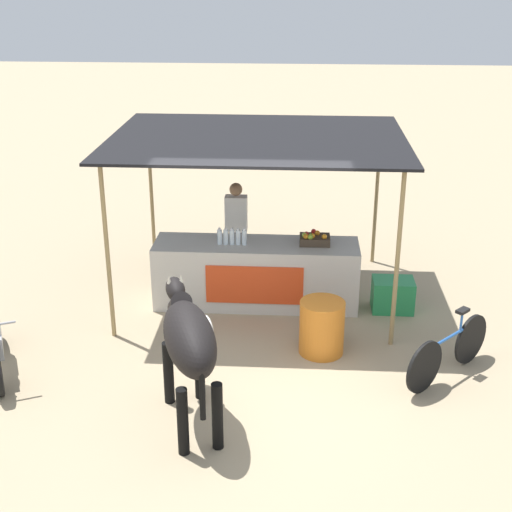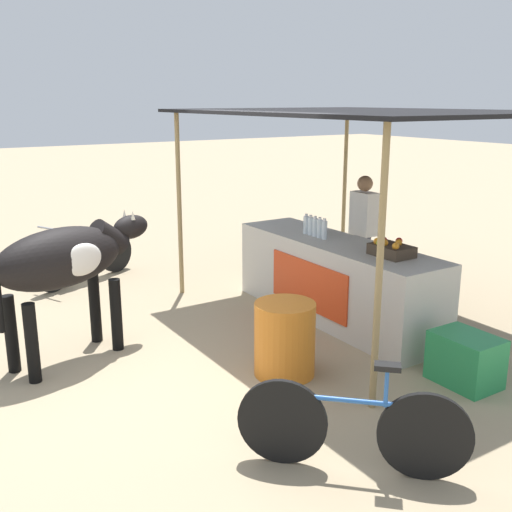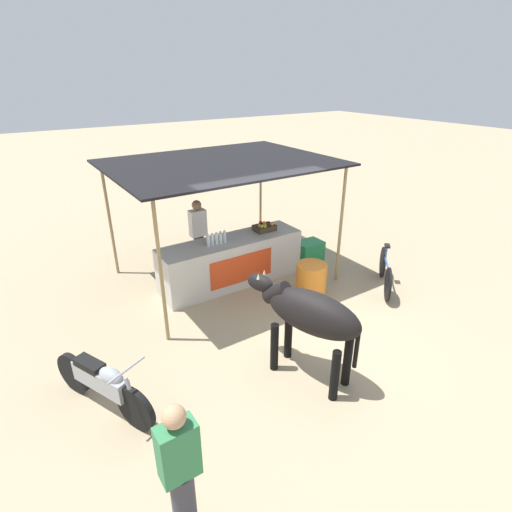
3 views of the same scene
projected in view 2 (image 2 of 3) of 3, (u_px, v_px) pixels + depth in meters
The scene contains 11 objects.
ground_plane at pixel (169, 358), 6.19m from camera, with size 60.00×60.00×0.00m, color tan.
stall_counter at pixel (335, 280), 7.21m from camera, with size 3.00×0.82×0.96m.
stall_awning at pixel (361, 119), 6.89m from camera, with size 4.20×3.20×2.47m.
water_bottle_row at pixel (315, 227), 7.32m from camera, with size 0.43×0.07×0.25m.
fruit_crate at pixel (391, 249), 6.41m from camera, with size 0.44×0.32×0.18m.
vendor_behind_counter at pixel (363, 237), 7.80m from camera, with size 0.34×0.22×1.65m.
cooler_box at pixel (465, 359), 5.58m from camera, with size 0.60×0.44×0.48m, color #268C4C.
water_barrel at pixel (285, 339), 5.74m from camera, with size 0.59×0.59×0.72m, color orange.
cow at pixel (67, 261), 5.93m from camera, with size 0.94×1.84×1.44m.
motorcycle_parked at pixel (84, 253), 8.68m from camera, with size 0.90×1.67×0.90m.
bicycle_leaning at pixel (353, 427), 4.23m from camera, with size 1.18×1.22×0.85m.
Camera 2 is at (5.31, -2.32, 2.59)m, focal length 42.00 mm.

